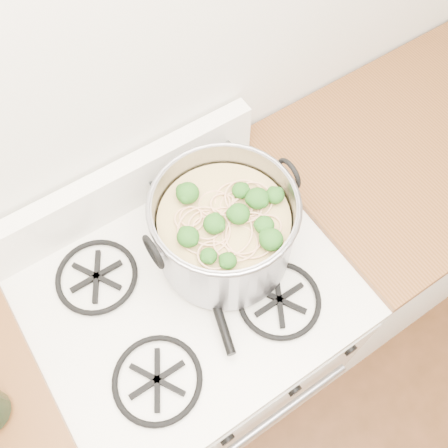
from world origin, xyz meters
TOP-DOWN VIEW (x-y plane):
  - gas_range at (0.00, 1.26)m, footprint 0.76×0.66m
  - counter_left at (-0.51, 1.26)m, footprint 0.25×0.65m
  - counter_right at (0.88, 1.26)m, footprint 1.00×0.65m
  - stock_pot at (0.13, 1.30)m, footprint 0.37×0.34m
  - spatula at (0.07, 1.31)m, footprint 0.37×0.38m
  - glass_bowl at (0.18, 1.50)m, footprint 0.11×0.11m

SIDE VIEW (x-z plane):
  - gas_range at x=0.00m, z-range -0.03..0.90m
  - counter_left at x=-0.51m, z-range 0.00..0.92m
  - counter_right at x=0.88m, z-range 0.00..0.92m
  - spatula at x=0.07m, z-range 0.92..0.95m
  - glass_bowl at x=0.18m, z-range 0.92..0.95m
  - stock_pot at x=0.13m, z-range 0.91..1.14m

